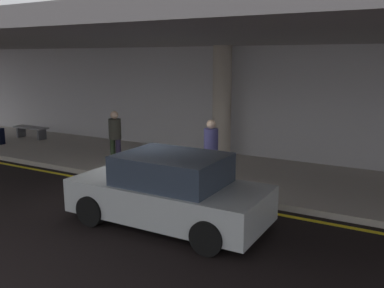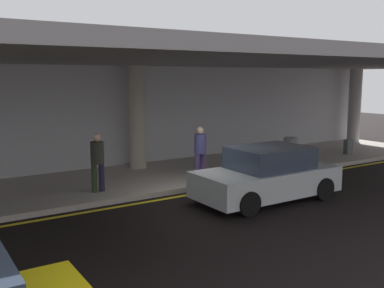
{
  "view_description": "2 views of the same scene",
  "coord_description": "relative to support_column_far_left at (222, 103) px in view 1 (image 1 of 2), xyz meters",
  "views": [
    {
      "loc": [
        5.83,
        -7.89,
        3.4
      ],
      "look_at": [
        -0.06,
        2.54,
        0.95
      ],
      "focal_mm": 39.31,
      "sensor_mm": 36.0,
      "label": 1
    },
    {
      "loc": [
        -6.87,
        -9.85,
        3.4
      ],
      "look_at": [
        0.72,
        1.93,
        1.27
      ],
      "focal_mm": 41.49,
      "sensor_mm": 36.0,
      "label": 2
    }
  ],
  "objects": [
    {
      "name": "car_silver",
      "position": [
        1.36,
        -5.32,
        -1.26
      ],
      "size": [
        4.1,
        1.92,
        1.5
      ],
      "rotation": [
        0.0,
        0.0,
        0.03
      ],
      "color": "#AFB5B7",
      "rests_on": "ground"
    },
    {
      "name": "ceiling_overhang",
      "position": [
        0.0,
        -1.8,
        1.97
      ],
      "size": [
        28.0,
        13.2,
        0.3
      ],
      "primitive_type": "cube",
      "color": "gray",
      "rests_on": "support_column_far_left"
    },
    {
      "name": "ground_plane",
      "position": [
        0.0,
        -4.4,
        -1.97
      ],
      "size": [
        60.0,
        60.0,
        0.0
      ],
      "primitive_type": "plane",
      "color": "black"
    },
    {
      "name": "person_waiting_for_ride",
      "position": [
        0.94,
        -2.62,
        -0.86
      ],
      "size": [
        0.38,
        0.38,
        1.68
      ],
      "rotation": [
        0.0,
        0.0,
        5.59
      ],
      "color": "#513D82",
      "rests_on": "sidewalk"
    },
    {
      "name": "bench_metal",
      "position": [
        -8.35,
        -0.69,
        -1.47
      ],
      "size": [
        1.6,
        0.5,
        0.48
      ],
      "color": "slate",
      "rests_on": "sidewalk"
    },
    {
      "name": "terminal_back_wall",
      "position": [
        0.0,
        0.95,
        -0.07
      ],
      "size": [
        26.0,
        0.3,
        3.8
      ],
      "primitive_type": "cube",
      "color": "#B7B5B9",
      "rests_on": "ground"
    },
    {
      "name": "sidewalk",
      "position": [
        0.0,
        -1.3,
        -1.9
      ],
      "size": [
        26.0,
        4.2,
        0.15
      ],
      "primitive_type": "cube",
      "color": "#A29A91",
      "rests_on": "ground"
    },
    {
      "name": "traveler_with_luggage",
      "position": [
        -2.44,
        -2.43,
        -0.86
      ],
      "size": [
        0.38,
        0.38,
        1.68
      ],
      "rotation": [
        0.0,
        0.0,
        4.58
      ],
      "color": "#23311D",
      "rests_on": "sidewalk"
    },
    {
      "name": "lane_stripe_yellow",
      "position": [
        0.0,
        -3.68,
        -1.97
      ],
      "size": [
        26.0,
        0.14,
        0.01
      ],
      "primitive_type": "cube",
      "color": "yellow",
      "rests_on": "ground"
    },
    {
      "name": "support_column_far_left",
      "position": [
        0.0,
        0.0,
        0.0
      ],
      "size": [
        0.61,
        0.61,
        3.65
      ],
      "primitive_type": "cylinder",
      "color": "#A99D8D",
      "rests_on": "sidewalk"
    }
  ]
}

